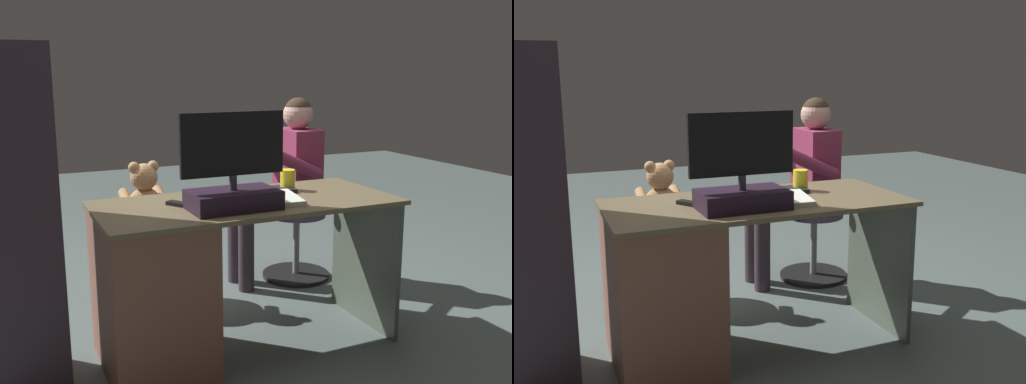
% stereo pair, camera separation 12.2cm
% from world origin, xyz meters
% --- Properties ---
extents(ground_plane, '(10.00, 10.00, 0.00)m').
position_xyz_m(ground_plane, '(0.00, 0.00, 0.00)').
color(ground_plane, '#52605C').
extents(desk, '(1.43, 0.65, 0.74)m').
position_xyz_m(desk, '(0.38, 0.44, 0.39)').
color(desk, brown).
rests_on(desk, ground_plane).
extents(monitor, '(0.48, 0.24, 0.43)m').
position_xyz_m(monitor, '(0.12, 0.57, 0.86)').
color(monitor, black).
rests_on(monitor, desk).
extents(keyboard, '(0.42, 0.14, 0.02)m').
position_xyz_m(keyboard, '(-0.09, 0.33, 0.75)').
color(keyboard, black).
rests_on(keyboard, desk).
extents(computer_mouse, '(0.06, 0.10, 0.04)m').
position_xyz_m(computer_mouse, '(0.21, 0.31, 0.76)').
color(computer_mouse, '#222B2D').
rests_on(computer_mouse, desk).
extents(cup, '(0.08, 0.08, 0.11)m').
position_xyz_m(cup, '(-0.29, 0.31, 0.80)').
color(cup, yellow).
rests_on(cup, desk).
extents(tv_remote, '(0.12, 0.15, 0.02)m').
position_xyz_m(tv_remote, '(0.32, 0.42, 0.75)').
color(tv_remote, black).
rests_on(tv_remote, desk).
extents(notebook_binder, '(0.27, 0.34, 0.02)m').
position_xyz_m(notebook_binder, '(-0.12, 0.50, 0.75)').
color(notebook_binder, silver).
rests_on(notebook_binder, desk).
extents(office_chair_teddy, '(0.47, 0.47, 0.48)m').
position_xyz_m(office_chair_teddy, '(0.30, -0.32, 0.27)').
color(office_chair_teddy, black).
rests_on(office_chair_teddy, ground_plane).
extents(teddy_bear, '(0.26, 0.26, 0.37)m').
position_xyz_m(teddy_bear, '(0.30, -0.33, 0.64)').
color(teddy_bear, tan).
rests_on(teddy_bear, office_chair_teddy).
extents(visitor_chair, '(0.44, 0.44, 0.48)m').
position_xyz_m(visitor_chair, '(-0.70, -0.31, 0.28)').
color(visitor_chair, black).
rests_on(visitor_chair, ground_plane).
extents(person, '(0.55, 0.47, 1.18)m').
position_xyz_m(person, '(-0.60, -0.32, 0.70)').
color(person, '#882C4D').
rests_on(person, ground_plane).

